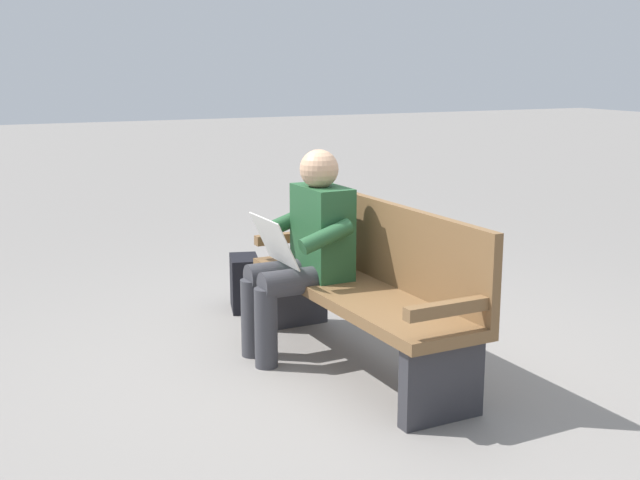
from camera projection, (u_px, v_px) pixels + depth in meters
ground_plane at (357, 366)px, 4.51m from camera, size 40.00×40.00×0.00m
bench_near at (369, 285)px, 4.44m from camera, size 1.82×0.54×0.90m
person_seated at (305, 247)px, 4.58m from camera, size 0.58×0.58×1.18m
backpack at (246, 283)px, 5.52m from camera, size 0.34×0.28×0.37m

